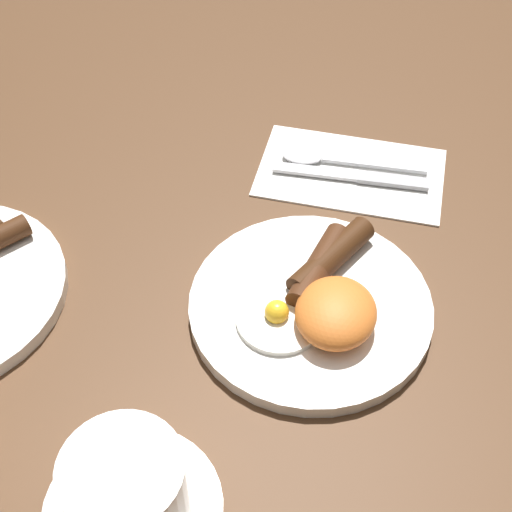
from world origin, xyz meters
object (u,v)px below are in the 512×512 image
Objects in this scene: breakfast_plate_near at (315,302)px; spoon at (317,157)px; teacup_near at (127,493)px; knife at (359,177)px.

breakfast_plate_near is 0.22m from spoon.
teacup_near is at bearing 158.17° from breakfast_plate_near.
spoon reaches higher than knife.
teacup_near is at bearing 71.23° from knife.
breakfast_plate_near reaches higher than knife.
knife is (0.20, -0.01, -0.01)m from breakfast_plate_near.
spoon is (0.02, 0.05, 0.00)m from knife.
spoon is (0.45, -0.05, -0.03)m from teacup_near.
knife is at bearing 155.17° from spoon.
breakfast_plate_near is at bearing 82.34° from knife.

